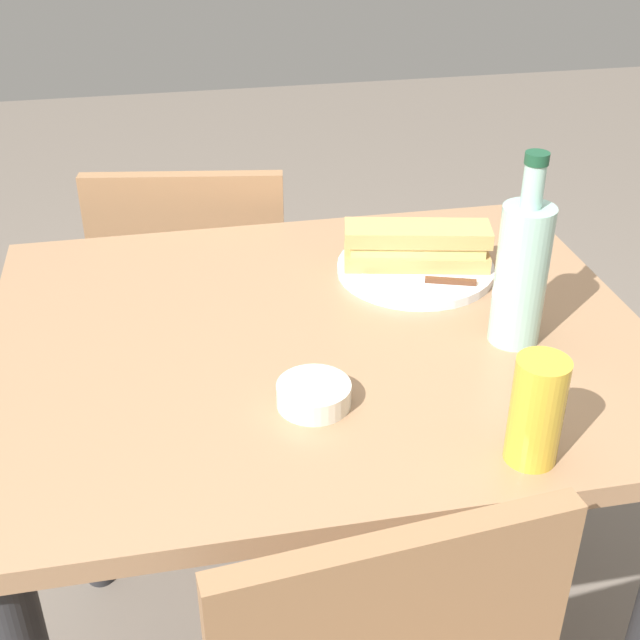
{
  "coord_description": "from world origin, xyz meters",
  "views": [
    {
      "loc": [
        0.2,
        1.03,
        1.43
      ],
      "look_at": [
        0.0,
        0.0,
        0.79
      ],
      "focal_mm": 47.89,
      "sensor_mm": 36.0,
      "label": 1
    }
  ],
  "objects": [
    {
      "name": "dining_table",
      "position": [
        0.0,
        0.0,
        0.63
      ],
      "size": [
        0.95,
        0.77,
        0.77
      ],
      "color": "#997251",
      "rests_on": "ground"
    },
    {
      "name": "chair_near",
      "position": [
        0.15,
        -0.58,
        0.48
      ],
      "size": [
        0.46,
        0.46,
        0.84
      ],
      "color": "#936B47",
      "rests_on": "ground"
    },
    {
      "name": "plate_near",
      "position": [
        -0.19,
        -0.15,
        0.78
      ],
      "size": [
        0.26,
        0.26,
        0.01
      ],
      "primitive_type": "cylinder",
      "color": "white",
      "rests_on": "dining_table"
    },
    {
      "name": "baguette_sandwich_near",
      "position": [
        -0.19,
        -0.15,
        0.82
      ],
      "size": [
        0.24,
        0.12,
        0.07
      ],
      "color": "tan",
      "rests_on": "plate_near"
    },
    {
      "name": "knife_near",
      "position": [
        -0.19,
        -0.09,
        0.79
      ],
      "size": [
        0.17,
        0.07,
        0.01
      ],
      "color": "silver",
      "rests_on": "plate_near"
    },
    {
      "name": "water_bottle",
      "position": [
        -0.27,
        0.07,
        0.88
      ],
      "size": [
        0.07,
        0.07,
        0.28
      ],
      "color": "#99C6B7",
      "rests_on": "dining_table"
    },
    {
      "name": "beer_glass",
      "position": [
        -0.19,
        0.32,
        0.84
      ],
      "size": [
        0.06,
        0.06,
        0.14
      ],
      "primitive_type": "cylinder",
      "color": "gold",
      "rests_on": "dining_table"
    },
    {
      "name": "olive_bowl",
      "position": [
        0.04,
        0.17,
        0.79
      ],
      "size": [
        0.1,
        0.1,
        0.03
      ],
      "primitive_type": "cylinder",
      "color": "silver",
      "rests_on": "dining_table"
    }
  ]
}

